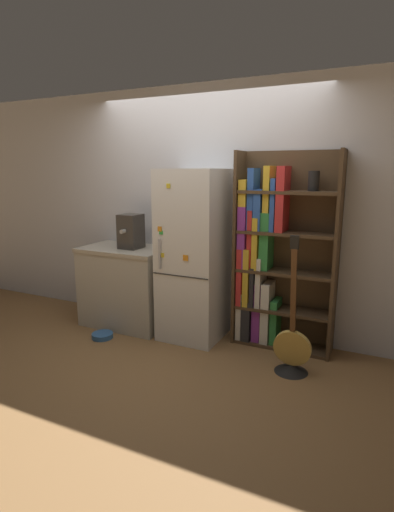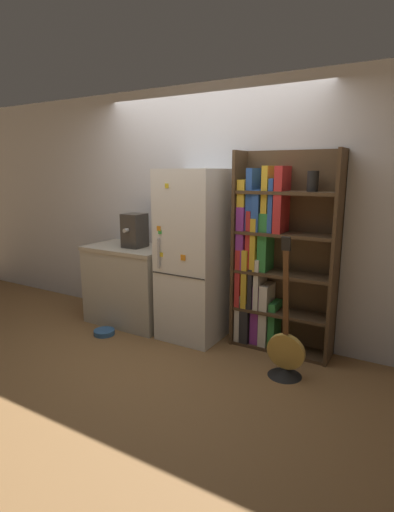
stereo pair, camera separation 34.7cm
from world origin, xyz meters
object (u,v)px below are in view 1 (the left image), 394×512
at_px(refrigerator, 193,256).
at_px(bookshelf, 271,257).
at_px(pet_bowl, 102,335).
at_px(guitar, 292,353).
at_px(espresso_machine, 131,231).

height_order(refrigerator, bookshelf, bookshelf).
relative_size(bookshelf, pet_bowl, 8.58).
height_order(bookshelf, guitar, bookshelf).
bearing_deg(espresso_machine, bookshelf, 6.76).
height_order(bookshelf, pet_bowl, bookshelf).
bearing_deg(refrigerator, bookshelf, 12.35).
distance_m(espresso_machine, guitar, 2.11).
distance_m(bookshelf, pet_bowl, 1.94).
bearing_deg(refrigerator, espresso_machine, -179.04).
height_order(refrigerator, pet_bowl, refrigerator).
bearing_deg(bookshelf, refrigerator, -167.65).
bearing_deg(pet_bowl, refrigerator, 29.65).
bearing_deg(espresso_machine, refrigerator, 0.96).
bearing_deg(guitar, espresso_machine, 169.83).
xyz_separation_m(refrigerator, pet_bowl, (-0.84, -0.48, -0.84)).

